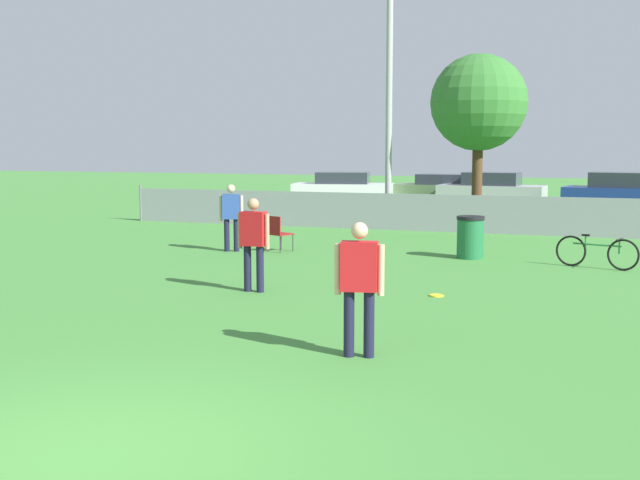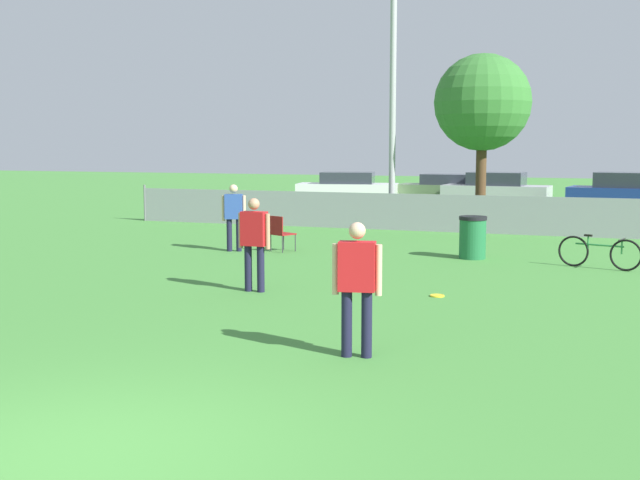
# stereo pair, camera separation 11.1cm
# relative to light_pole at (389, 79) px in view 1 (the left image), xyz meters

# --- Properties ---
(ground_plane) EXTENTS (120.00, 120.00, 0.00)m
(ground_plane) POSITION_rel_light_pole_xyz_m (2.61, -19.14, -4.57)
(ground_plane) COLOR #428438
(fence_backline) EXTENTS (21.89, 0.07, 1.21)m
(fence_backline) POSITION_rel_light_pole_xyz_m (2.61, -1.14, -4.02)
(fence_backline) COLOR gray
(fence_backline) RESTS_ON ground_plane
(light_pole) EXTENTS (0.90, 0.36, 7.65)m
(light_pole) POSITION_rel_light_pole_xyz_m (0.00, 0.00, 0.00)
(light_pole) COLOR #9E9EA3
(light_pole) RESTS_ON ground_plane
(tree_near_pole) EXTENTS (2.96, 2.96, 5.32)m
(tree_near_pole) POSITION_rel_light_pole_xyz_m (2.67, 0.61, -0.76)
(tree_near_pole) COLOR #4C331E
(tree_near_pole) RESTS_ON ground_plane
(player_thrower_red) EXTENTS (0.60, 0.23, 1.63)m
(player_thrower_red) POSITION_rel_light_pole_xyz_m (0.81, -11.88, -3.63)
(player_thrower_red) COLOR #191933
(player_thrower_red) RESTS_ON ground_plane
(player_defender_red) EXTENTS (0.59, 0.30, 1.63)m
(player_defender_red) POSITION_rel_light_pole_xyz_m (3.80, -15.39, -3.63)
(player_defender_red) COLOR #191933
(player_defender_red) RESTS_ON ground_plane
(spectator_in_blue) EXTENTS (0.55, 0.34, 1.61)m
(spectator_in_blue) POSITION_rel_light_pole_xyz_m (-1.93, -7.19, -3.65)
(spectator_in_blue) COLOR #191933
(spectator_in_blue) RESTS_ON ground_plane
(frisbee_disc) EXTENTS (0.25, 0.25, 0.03)m
(frisbee_disc) POSITION_rel_light_pole_xyz_m (3.88, -11.22, -4.56)
(frisbee_disc) COLOR yellow
(frisbee_disc) RESTS_ON ground_plane
(folding_chair_sideline) EXTENTS (0.62, 0.62, 0.86)m
(folding_chair_sideline) POSITION_rel_light_pole_xyz_m (-0.86, -6.87, -4.08)
(folding_chair_sideline) COLOR #333338
(folding_chair_sideline) RESTS_ON ground_plane
(bicycle_sideline) EXTENTS (1.66, 0.60, 0.70)m
(bicycle_sideline) POSITION_rel_light_pole_xyz_m (6.36, -7.04, -4.23)
(bicycle_sideline) COLOR black
(bicycle_sideline) RESTS_ON ground_plane
(trash_bin) EXTENTS (0.62, 0.62, 0.95)m
(trash_bin) POSITION_rel_light_pole_xyz_m (3.65, -6.43, -4.09)
(trash_bin) COLOR #1E6638
(trash_bin) RESTS_ON ground_plane
(parked_car_white) EXTENTS (4.64, 2.61, 1.37)m
(parked_car_white) POSITION_rel_light_pole_xyz_m (-4.51, 9.12, -3.90)
(parked_car_white) COLOR black
(parked_car_white) RESTS_ON ground_plane
(parked_car_olive) EXTENTS (4.25, 1.72, 1.28)m
(parked_car_olive) POSITION_rel_light_pole_xyz_m (-0.36, 10.59, -3.92)
(parked_car_olive) COLOR black
(parked_car_olive) RESTS_ON ground_plane
(parked_car_silver) EXTENTS (4.39, 1.96, 1.43)m
(parked_car_silver) POSITION_rel_light_pole_xyz_m (1.95, 9.13, -3.88)
(parked_car_silver) COLOR black
(parked_car_silver) RESTS_ON ground_plane
(parked_car_blue) EXTENTS (4.17, 2.24, 1.53)m
(parked_car_blue) POSITION_rel_light_pole_xyz_m (6.88, 7.89, -3.84)
(parked_car_blue) COLOR black
(parked_car_blue) RESTS_ON ground_plane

